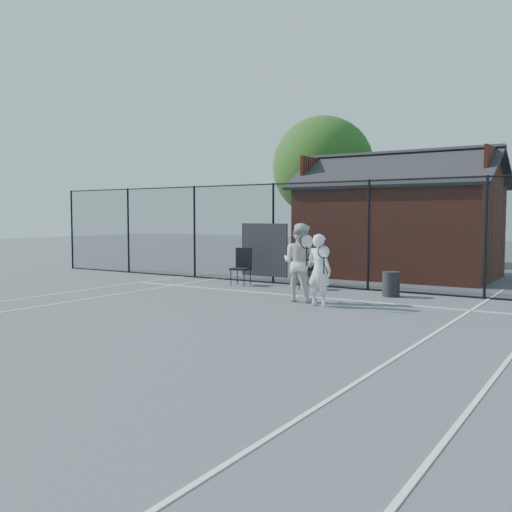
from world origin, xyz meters
The scene contains 10 objects.
ground centered at (0.00, 0.00, 0.00)m, with size 80.00×80.00×0.00m, color #494D53.
court_lines centered at (0.00, -1.32, 0.01)m, with size 11.02×18.00×0.01m.
fence centered at (-0.30, 5.00, 1.45)m, with size 22.04×3.00×3.00m.
clubhouse centered at (0.50, 9.00, 1.61)m, with size 6.50×4.36×4.19m.
tree_left centered at (-4.50, 13.50, 4.19)m, with size 4.48×4.48×6.44m.
player_front centered at (1.09, 1.84, 0.81)m, with size 0.75×0.58×1.62m.
player_back centered at (0.38, 2.26, 0.92)m, with size 1.01×0.76×1.85m.
chair_left centered at (-2.57, 4.10, 0.53)m, with size 0.51×0.53×1.06m, color black.
chair_right centered at (-0.50, 4.38, 0.50)m, with size 0.48×0.50×1.00m, color black.
waste_bin centered at (1.94, 4.19, 0.31)m, with size 0.43×0.43×0.63m, color #252525.
Camera 1 is at (6.73, -9.61, 2.01)m, focal length 40.00 mm.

